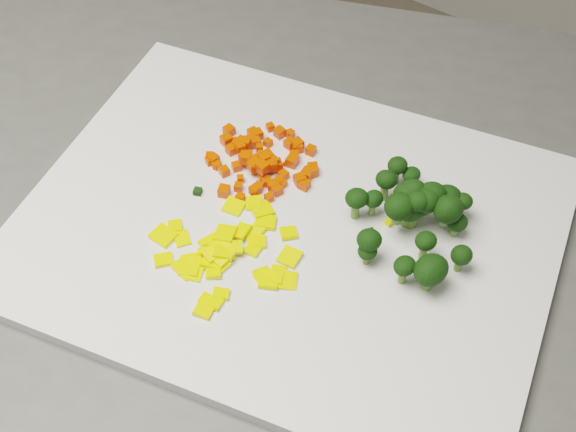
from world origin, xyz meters
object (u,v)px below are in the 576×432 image
Objects in this scene: cutting_board at (288,227)px; carrot_pile at (261,153)px; pepper_pile at (226,247)px; broccoli_pile at (421,209)px; counter_block at (290,411)px.

carrot_pile reaches higher than cutting_board.
broccoli_pile reaches higher than pepper_pile.
cutting_board is 0.08m from carrot_pile.
carrot_pile is at bearing -174.89° from broccoli_pile.
cutting_board is 3.88× the size of pepper_pile.
cutting_board is at bearing -59.50° from counter_block.
carrot_pile is (-0.05, 0.01, 0.48)m from counter_block.
counter_block is 0.48m from pepper_pile.
carrot_pile is at bearing 144.73° from cutting_board.
carrot_pile is 0.12m from pepper_pile.
cutting_board reaches higher than counter_block.
cutting_board is at bearing -149.10° from broccoli_pile.
broccoli_pile is at bearing 43.72° from pepper_pile.
cutting_board is at bearing -35.27° from carrot_pile.
counter_block is at bearing 120.50° from cutting_board.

